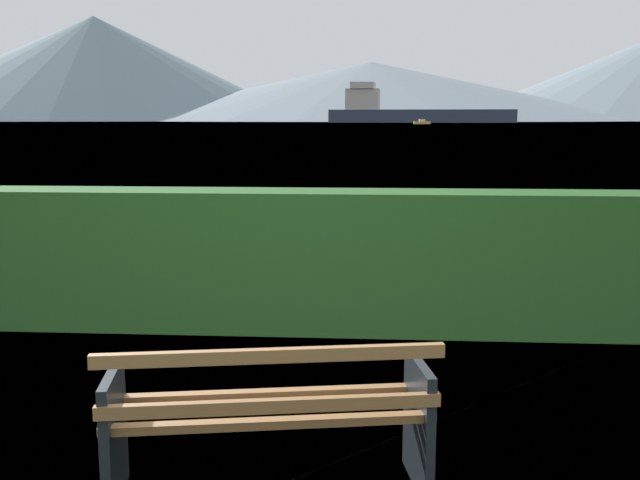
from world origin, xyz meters
name	(u,v)px	position (x,y,z in m)	size (l,w,h in m)	color
water_surface	(370,123)	(0.00, 307.11, 0.00)	(620.00, 620.00, 0.00)	slate
park_bench	(270,417)	(0.01, -0.06, 0.42)	(1.72, 0.84, 0.87)	olive
hedge_row	(314,261)	(0.00, 2.98, 0.64)	(13.94, 0.60, 1.28)	#285B23
cargo_ship_large	(407,111)	(15.76, 313.45, 4.76)	(79.05, 18.93, 17.02)	#2D384C
sailboat_mid	(422,122)	(16.97, 236.70, 0.59)	(5.46, 2.34, 1.63)	gold
distant_hills	(382,78)	(8.87, 575.00, 32.52)	(781.56, 409.95, 78.24)	slate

